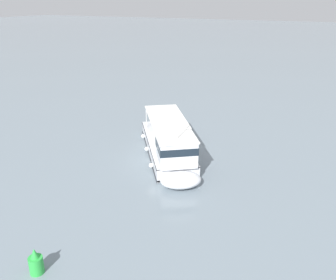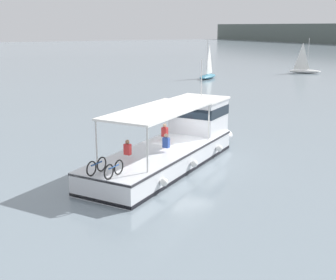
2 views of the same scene
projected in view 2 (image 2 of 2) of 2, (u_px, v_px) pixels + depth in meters
ground_plane at (187, 160)px, 24.59m from camera, size 400.00×400.00×0.00m
ferry_main at (177, 143)px, 24.26m from camera, size 9.81×12.19×5.32m
sailboat_near_starboard at (305, 70)px, 69.64m from camera, size 4.24×4.51×5.40m
sailboat_near_port at (208, 75)px, 62.47m from camera, size 3.96×4.70×5.40m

